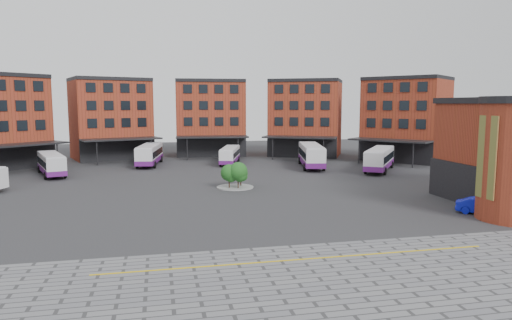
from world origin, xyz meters
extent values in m
plane|color=#28282B|center=(0.00, 0.00, 0.00)|extent=(160.00, 160.00, 0.00)
cube|color=slate|center=(2.00, -22.00, 0.01)|extent=(50.00, 22.00, 0.02)
cube|color=gold|center=(2.00, -14.00, 0.03)|extent=(26.00, 0.15, 0.02)
cube|color=black|center=(-28.20, 33.32, 2.00)|extent=(10.00, 9.07, 4.00)
cube|color=black|center=(-28.07, 33.17, 9.20)|extent=(8.60, 7.77, 8.00)
cube|color=black|center=(-26.63, 31.58, 4.00)|extent=(12.61, 11.97, 0.25)
cylinder|color=black|center=(-22.05, 33.28, 2.00)|extent=(0.20, 0.20, 4.00)
cube|color=maroon|center=(-15.30, 46.44, 7.00)|extent=(15.55, 13.69, 14.00)
cube|color=black|center=(-13.72, 41.85, 2.00)|extent=(12.45, 4.71, 4.00)
cube|color=black|center=(-15.30, 46.44, 14.30)|extent=(15.65, 13.97, 0.60)
cube|color=black|center=(-13.66, 41.66, 9.20)|extent=(10.87, 3.87, 8.00)
cube|color=black|center=(-12.96, 39.63, 4.00)|extent=(13.72, 8.39, 0.25)
cylinder|color=black|center=(-16.67, 36.45, 2.00)|extent=(0.20, 0.20, 4.00)
cylinder|color=black|center=(-8.07, 39.41, 2.00)|extent=(0.20, 0.20, 4.00)
cube|color=maroon|center=(3.28, 48.89, 7.00)|extent=(13.67, 10.88, 14.00)
cube|color=black|center=(2.94, 44.05, 2.00)|extent=(13.00, 1.41, 4.00)
cube|color=black|center=(3.28, 48.89, 14.30)|extent=(13.69, 11.18, 0.60)
cube|color=black|center=(2.93, 43.85, 9.20)|extent=(11.42, 0.95, 8.00)
cube|color=black|center=(2.78, 41.70, 4.00)|extent=(13.28, 5.30, 0.25)
cylinder|color=black|center=(-1.89, 40.22, 2.00)|extent=(0.20, 0.20, 4.00)
cylinder|color=black|center=(7.19, 39.59, 2.00)|extent=(0.20, 0.20, 4.00)
cube|color=maroon|center=(21.34, 43.88, 7.00)|extent=(16.12, 14.81, 14.00)
cube|color=black|center=(19.14, 39.56, 2.00)|extent=(11.81, 6.35, 4.00)
cube|color=black|center=(21.34, 43.88, 14.30)|extent=(16.26, 15.08, 0.60)
cube|color=black|center=(19.04, 39.38, 9.20)|extent=(10.26, 5.33, 8.00)
cube|color=black|center=(18.07, 37.46, 4.00)|extent=(13.58, 9.82, 0.25)
cylinder|color=black|center=(13.20, 37.92, 2.00)|extent=(0.20, 0.20, 4.00)
cylinder|color=black|center=(21.31, 33.79, 2.00)|extent=(0.20, 0.20, 4.00)
cube|color=maroon|center=(36.00, 32.21, 7.00)|extent=(16.02, 16.39, 14.00)
cube|color=black|center=(32.29, 29.09, 2.00)|extent=(8.74, 10.28, 4.00)
cube|color=black|center=(36.00, 32.21, 14.30)|extent=(16.25, 16.58, 0.60)
cube|color=black|center=(32.14, 28.96, 9.20)|extent=(7.47, 8.86, 8.00)
cube|color=black|center=(30.49, 27.58, 4.00)|extent=(11.73, 12.79, 0.25)
cylinder|color=black|center=(26.19, 29.91, 2.00)|extent=(0.20, 0.20, 4.00)
cylinder|color=black|center=(32.03, 22.94, 2.00)|extent=(0.20, 0.20, 4.00)
cube|color=black|center=(22.90, -2.00, 2.00)|extent=(0.40, 12.00, 4.00)
cube|color=red|center=(20.10, -8.00, 5.50)|extent=(0.12, 2.20, 7.00)
cylinder|color=gray|center=(2.00, 12.00, 0.06)|extent=(4.40, 4.40, 0.12)
cylinder|color=#332114|center=(1.20, 11.40, 0.69)|extent=(0.14, 0.14, 1.37)
sphere|color=#1A4F1A|center=(1.20, 11.40, 1.92)|extent=(2.00, 2.00, 2.00)
sphere|color=#1A4F1A|center=(1.40, 11.25, 1.51)|extent=(1.40, 1.40, 1.40)
cylinder|color=#332114|center=(2.80, 12.60, 0.58)|extent=(0.14, 0.14, 1.15)
sphere|color=#1A4F1A|center=(2.80, 12.60, 1.62)|extent=(1.72, 1.72, 1.72)
sphere|color=#1A4F1A|center=(3.00, 12.45, 1.27)|extent=(1.20, 1.20, 1.20)
cylinder|color=#332114|center=(2.20, 11.00, 0.75)|extent=(0.14, 0.14, 1.50)
sphere|color=#1A4F1A|center=(2.20, 11.00, 2.09)|extent=(2.22, 2.22, 2.22)
sphere|color=#1A4F1A|center=(2.40, 10.85, 1.65)|extent=(1.55, 1.55, 1.55)
cube|color=silver|center=(-21.59, 26.76, 1.75)|extent=(5.86, 11.04, 2.41)
cube|color=black|center=(-21.59, 26.76, 1.92)|extent=(5.64, 10.24, 0.94)
cube|color=silver|center=(-21.59, 26.76, 3.00)|extent=(5.63, 10.60, 0.12)
cube|color=black|center=(-23.33, 31.78, 1.97)|extent=(2.02, 0.80, 1.08)
cube|color=#5C186D|center=(-21.59, 26.76, 0.89)|extent=(5.92, 11.09, 0.69)
cylinder|color=black|center=(-23.89, 29.63, 0.49)|extent=(0.60, 1.03, 0.98)
cylinder|color=black|center=(-21.56, 30.43, 0.49)|extent=(0.60, 1.03, 0.98)
cylinder|color=black|center=(-21.62, 23.08, 0.49)|extent=(0.60, 1.03, 0.98)
cylinder|color=black|center=(-19.30, 23.88, 0.49)|extent=(0.60, 1.03, 0.98)
cube|color=silver|center=(-8.30, 34.91, 1.91)|extent=(4.34, 12.08, 2.63)
cube|color=black|center=(-8.30, 34.91, 2.09)|extent=(4.27, 11.15, 1.02)
cube|color=silver|center=(-8.30, 34.91, 3.28)|extent=(4.17, 11.59, 0.13)
cube|color=black|center=(-7.47, 40.66, 2.15)|extent=(2.28, 0.44, 1.18)
cube|color=#5C186D|center=(-8.30, 34.91, 0.97)|extent=(4.39, 12.12, 0.75)
cylinder|color=black|center=(-9.09, 38.84, 0.54)|extent=(0.47, 1.11, 1.07)
cylinder|color=black|center=(-6.43, 38.46, 0.54)|extent=(0.47, 1.11, 1.07)
cylinder|color=black|center=(-10.16, 31.36, 0.54)|extent=(0.47, 1.11, 1.07)
cylinder|color=black|center=(-7.51, 30.98, 0.54)|extent=(0.47, 1.11, 1.07)
cube|color=silver|center=(4.77, 33.73, 1.59)|extent=(4.89, 10.09, 2.19)
cube|color=black|center=(4.77, 33.73, 1.75)|extent=(4.73, 9.35, 0.85)
cube|color=silver|center=(4.77, 33.73, 2.73)|extent=(4.69, 9.68, 0.11)
cube|color=black|center=(6.11, 38.37, 1.79)|extent=(1.86, 0.64, 0.99)
cube|color=#5C186D|center=(4.77, 33.73, 0.81)|extent=(4.94, 10.14, 0.63)
cylinder|color=black|center=(4.57, 37.07, 0.45)|extent=(0.51, 0.93, 0.90)
cylinder|color=black|center=(6.72, 36.45, 0.45)|extent=(0.51, 0.93, 0.90)
cylinder|color=black|center=(2.82, 31.01, 0.45)|extent=(0.51, 0.93, 0.90)
cylinder|color=black|center=(4.97, 30.39, 0.45)|extent=(0.51, 0.93, 0.90)
cube|color=silver|center=(16.71, 26.96, 2.04)|extent=(5.53, 12.97, 2.82)
cube|color=black|center=(16.71, 26.96, 2.24)|extent=(5.37, 11.99, 1.09)
cube|color=silver|center=(16.71, 26.96, 3.51)|extent=(5.30, 12.45, 0.14)
cube|color=black|center=(18.05, 33.03, 2.30)|extent=(2.41, 0.64, 1.26)
cube|color=#5C186D|center=(16.71, 26.96, 1.03)|extent=(5.57, 13.01, 0.80)
cylinder|color=black|center=(16.17, 31.22, 0.57)|extent=(0.58, 1.20, 1.15)
cylinder|color=black|center=(18.98, 30.60, 0.57)|extent=(0.58, 1.20, 1.15)
cylinder|color=black|center=(14.43, 23.31, 0.57)|extent=(0.58, 1.20, 1.15)
cylinder|color=black|center=(17.24, 22.69, 0.57)|extent=(0.58, 1.20, 1.15)
cube|color=silver|center=(25.41, 21.07, 1.93)|extent=(9.16, 11.28, 2.66)
cube|color=black|center=(25.41, 21.07, 2.12)|extent=(8.65, 10.54, 1.03)
cube|color=silver|center=(25.41, 21.07, 3.31)|extent=(8.79, 10.83, 0.13)
cube|color=black|center=(28.82, 25.84, 2.17)|extent=(1.94, 1.44, 1.19)
cube|color=#5C186D|center=(25.41, 21.07, 0.98)|extent=(9.21, 11.34, 0.76)
cylinder|color=black|center=(26.53, 24.97, 0.54)|extent=(0.90, 1.07, 1.09)
cylinder|color=black|center=(28.73, 23.39, 0.54)|extent=(0.90, 1.07, 1.09)
cylinder|color=black|center=(22.08, 18.75, 0.54)|extent=(0.90, 1.07, 1.09)
cylinder|color=black|center=(24.28, 17.17, 0.54)|extent=(0.90, 1.07, 1.09)
imported|color=#0D16B4|center=(21.78, -5.78, 0.74)|extent=(4.45, 4.05, 1.47)
camera|label=1|loc=(-6.86, -41.07, 9.97)|focal=32.00mm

